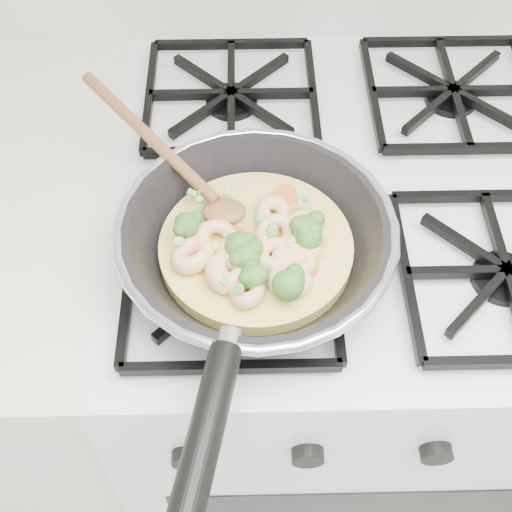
{
  "coord_description": "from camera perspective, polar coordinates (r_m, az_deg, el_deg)",
  "views": [
    {
      "loc": [
        -0.13,
        1.12,
        1.52
      ],
      "look_at": [
        -0.12,
        1.57,
        0.93
      ],
      "focal_mm": 48.11,
      "sensor_mm": 36.0,
      "label": 1
    }
  ],
  "objects": [
    {
      "name": "stove",
      "position": [
        1.22,
        5.7,
        -8.23
      ],
      "size": [
        0.6,
        0.6,
        0.92
      ],
      "color": "white",
      "rests_on": "ground"
    },
    {
      "name": "skillet",
      "position": [
        0.72,
        -0.11,
        0.9
      ],
      "size": [
        0.35,
        0.52,
        0.09
      ],
      "rotation": [
        0.0,
        0.0,
        0.25
      ],
      "color": "black",
      "rests_on": "stove"
    }
  ]
}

